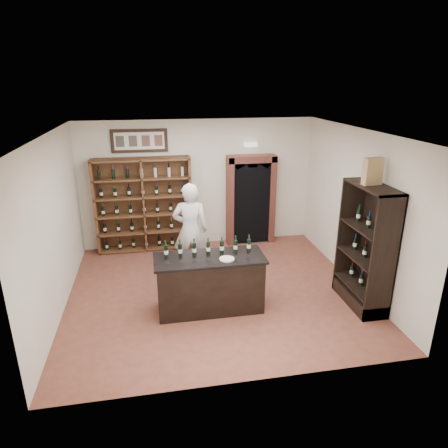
{
  "coord_description": "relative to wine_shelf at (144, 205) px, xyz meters",
  "views": [
    {
      "loc": [
        -1.08,
        -6.7,
        3.83
      ],
      "look_at": [
        0.22,
        0.3,
        1.25
      ],
      "focal_mm": 32.0,
      "sensor_mm": 36.0,
      "label": 1
    }
  ],
  "objects": [
    {
      "name": "floor",
      "position": [
        1.3,
        -2.33,
        -1.1
      ],
      "size": [
        5.5,
        5.5,
        0.0
      ],
      "primitive_type": "plane",
      "color": "brown",
      "rests_on": "ground"
    },
    {
      "name": "ceiling",
      "position": [
        1.3,
        -2.33,
        1.9
      ],
      "size": [
        5.5,
        5.5,
        0.0
      ],
      "primitive_type": "plane",
      "rotation": [
        3.14,
        0.0,
        0.0
      ],
      "color": "white",
      "rests_on": "wall_back"
    },
    {
      "name": "wall_back",
      "position": [
        1.3,
        0.17,
        0.4
      ],
      "size": [
        5.5,
        0.04,
        3.0
      ],
      "primitive_type": "cube",
      "color": "white",
      "rests_on": "ground"
    },
    {
      "name": "wall_left",
      "position": [
        -1.45,
        -2.33,
        0.4
      ],
      "size": [
        0.04,
        5.0,
        3.0
      ],
      "primitive_type": "cube",
      "color": "white",
      "rests_on": "ground"
    },
    {
      "name": "wall_right",
      "position": [
        4.05,
        -2.33,
        0.4
      ],
      "size": [
        0.04,
        5.0,
        3.0
      ],
      "primitive_type": "cube",
      "color": "white",
      "rests_on": "ground"
    },
    {
      "name": "wine_shelf",
      "position": [
        0.0,
        0.0,
        0.0
      ],
      "size": [
        2.2,
        0.38,
        2.2
      ],
      "color": "brown",
      "rests_on": "ground"
    },
    {
      "name": "framed_picture",
      "position": [
        0.0,
        0.14,
        1.45
      ],
      "size": [
        1.25,
        0.04,
        0.52
      ],
      "primitive_type": "cube",
      "color": "black",
      "rests_on": "wall_back"
    },
    {
      "name": "arched_doorway",
      "position": [
        2.55,
        -0.0,
        0.04
      ],
      "size": [
        1.17,
        0.35,
        2.17
      ],
      "color": "black",
      "rests_on": "ground"
    },
    {
      "name": "emergency_light",
      "position": [
        2.55,
        0.09,
        1.3
      ],
      "size": [
        0.3,
        0.1,
        0.1
      ],
      "primitive_type": "cube",
      "color": "white",
      "rests_on": "wall_back"
    },
    {
      "name": "tasting_counter",
      "position": [
        1.1,
        -2.93,
        -0.61
      ],
      "size": [
        1.88,
        0.78,
        1.0
      ],
      "color": "black",
      "rests_on": "ground"
    },
    {
      "name": "counter_bottle_0",
      "position": [
        0.38,
        -2.79,
        0.01
      ],
      "size": [
        0.07,
        0.07,
        0.3
      ],
      "color": "black",
      "rests_on": "tasting_counter"
    },
    {
      "name": "counter_bottle_1",
      "position": [
        0.62,
        -2.79,
        0.01
      ],
      "size": [
        0.07,
        0.07,
        0.3
      ],
      "color": "black",
      "rests_on": "tasting_counter"
    },
    {
      "name": "counter_bottle_2",
      "position": [
        0.86,
        -2.79,
        0.01
      ],
      "size": [
        0.07,
        0.07,
        0.3
      ],
      "color": "black",
      "rests_on": "tasting_counter"
    },
    {
      "name": "counter_bottle_3",
      "position": [
        1.1,
        -2.79,
        0.01
      ],
      "size": [
        0.07,
        0.07,
        0.3
      ],
      "color": "black",
      "rests_on": "tasting_counter"
    },
    {
      "name": "counter_bottle_4",
      "position": [
        1.34,
        -2.79,
        0.01
      ],
      "size": [
        0.07,
        0.07,
        0.3
      ],
      "color": "black",
      "rests_on": "tasting_counter"
    },
    {
      "name": "counter_bottle_5",
      "position": [
        1.58,
        -2.79,
        0.01
      ],
      "size": [
        0.07,
        0.07,
        0.3
      ],
      "color": "black",
      "rests_on": "tasting_counter"
    },
    {
      "name": "counter_bottle_6",
      "position": [
        1.82,
        -2.79,
        0.01
      ],
      "size": [
        0.07,
        0.07,
        0.3
      ],
      "color": "black",
      "rests_on": "tasting_counter"
    },
    {
      "name": "side_cabinet",
      "position": [
        3.82,
        -3.23,
        -0.35
      ],
      "size": [
        0.48,
        1.2,
        2.2
      ],
      "color": "black",
      "rests_on": "ground"
    },
    {
      "name": "shopkeeper",
      "position": [
        0.92,
        -1.54,
        -0.12
      ],
      "size": [
        0.78,
        0.57,
        1.95
      ],
      "primitive_type": "imported",
      "rotation": [
        0.0,
        0.0,
        2.98
      ],
      "color": "silver",
      "rests_on": "ground"
    },
    {
      "name": "plate",
      "position": [
        1.37,
        -3.08,
        -0.09
      ],
      "size": [
        0.25,
        0.25,
        0.02
      ],
      "primitive_type": "cylinder",
      "color": "silver",
      "rests_on": "tasting_counter"
    },
    {
      "name": "wine_crate",
      "position": [
        3.78,
        -3.18,
        1.32
      ],
      "size": [
        0.33,
        0.16,
        0.45
      ],
      "primitive_type": "cube",
      "rotation": [
        0.0,
        0.0,
        0.1
      ],
      "color": "tan",
      "rests_on": "side_cabinet"
    }
  ]
}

